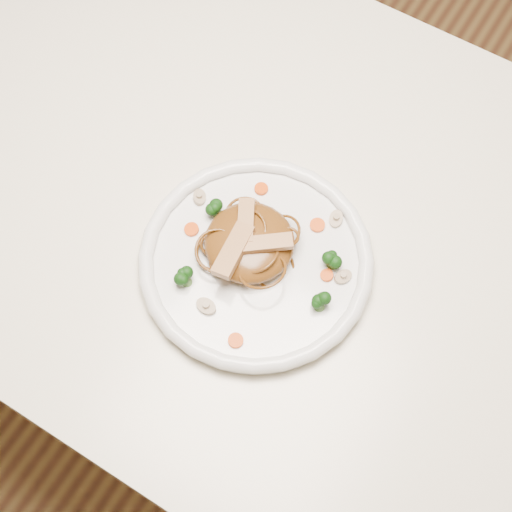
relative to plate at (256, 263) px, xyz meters
The scene contains 20 objects.
ground 0.77m from the plate, 125.16° to the left, with size 4.00×4.00×0.00m, color #53301C.
table 0.15m from the plate, 125.16° to the left, with size 1.20×0.80×0.75m.
plate is the anchor object (origin of this frame).
noodle_mound 0.03m from the plate, 146.50° to the left, with size 0.12×0.12×0.04m, color brown.
chicken_a 0.05m from the plate, 55.59° to the left, with size 0.06×0.02×0.01m, color tan.
chicken_b 0.06m from the plate, 140.27° to the left, with size 0.06×0.02×0.01m, color tan.
chicken_c 0.06m from the plate, 140.00° to the right, with size 0.08×0.02×0.01m, color tan.
broccoli_0 0.10m from the plate, 28.07° to the left, with size 0.03×0.03×0.03m, color #0E3A0C, non-canonical shape.
broccoli_1 0.09m from the plate, 158.22° to the left, with size 0.03×0.03×0.03m, color #0E3A0C, non-canonical shape.
broccoli_2 0.10m from the plate, 129.26° to the right, with size 0.03×0.03×0.03m, color #0E3A0C, non-canonical shape.
broccoli_3 0.10m from the plate, ahead, with size 0.03×0.03×0.03m, color #0E3A0C, non-canonical shape.
carrot_0 0.10m from the plate, 63.39° to the left, with size 0.02×0.02×0.01m, color #DC4808.
carrot_1 0.10m from the plate, behind, with size 0.02×0.02×0.01m, color #DC4808.
carrot_2 0.09m from the plate, 18.03° to the left, with size 0.02×0.02×0.01m, color #DC4808.
carrot_3 0.11m from the plate, 117.76° to the left, with size 0.02×0.02×0.01m, color #DC4808.
carrot_4 0.11m from the plate, 71.34° to the right, with size 0.02×0.02×0.01m, color #DC4808.
mushroom_0 0.09m from the plate, 102.53° to the right, with size 0.03×0.03×0.01m, color beige.
mushroom_1 0.11m from the plate, 19.33° to the left, with size 0.02×0.02×0.01m, color beige.
mushroom_2 0.12m from the plate, 161.09° to the left, with size 0.02×0.02×0.01m, color beige.
mushroom_3 0.12m from the plate, 60.76° to the left, with size 0.03×0.03×0.01m, color beige.
Camera 1 is at (0.27, -0.43, 1.66)m, focal length 53.31 mm.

